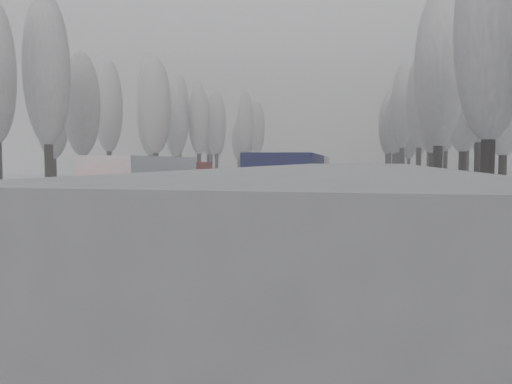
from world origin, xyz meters
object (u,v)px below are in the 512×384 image
(box_truck_distant, at_px, (327,175))
(truck_grey_tarp, at_px, (345,260))
(truck_red_red, at_px, (184,179))
(truck_blue_box, at_px, (295,189))
(truck_red_white, at_px, (143,188))
(truck_cream_box, at_px, (312,177))

(box_truck_distant, bearing_deg, truck_grey_tarp, -79.49)
(truck_grey_tarp, bearing_deg, truck_red_red, 115.59)
(truck_grey_tarp, xyz_separation_m, truck_red_red, (-15.72, 36.93, -0.04))
(truck_blue_box, relative_size, truck_red_red, 1.12)
(truck_grey_tarp, relative_size, truck_red_red, 1.02)
(box_truck_distant, height_order, truck_red_white, truck_red_white)
(truck_red_white, height_order, truck_red_red, truck_red_white)
(truck_blue_box, height_order, box_truck_distant, truck_blue_box)
(box_truck_distant, relative_size, truck_red_white, 0.49)
(truck_grey_tarp, distance_m, truck_cream_box, 36.38)
(truck_grey_tarp, distance_m, truck_blue_box, 18.67)
(box_truck_distant, distance_m, truck_red_white, 64.02)
(truck_red_white, bearing_deg, truck_cream_box, 59.57)
(box_truck_distant, height_order, truck_red_red, truck_red_red)
(truck_blue_box, relative_size, truck_red_white, 1.01)
(truck_blue_box, relative_size, box_truck_distant, 2.05)
(truck_grey_tarp, xyz_separation_m, truck_cream_box, (-3.37, 36.22, 0.26))
(truck_grey_tarp, height_order, truck_red_white, truck_red_white)
(truck_cream_box, bearing_deg, box_truck_distant, 90.35)
(truck_cream_box, height_order, box_truck_distant, truck_cream_box)
(truck_cream_box, height_order, truck_red_red, truck_cream_box)
(truck_cream_box, distance_m, truck_red_red, 12.38)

